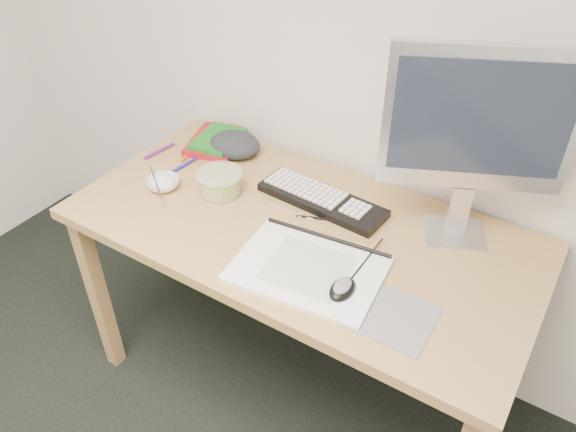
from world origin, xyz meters
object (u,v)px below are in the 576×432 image
at_px(desk, 300,246).
at_px(monitor, 478,126).
at_px(sketchpad, 308,269).
at_px(rice_bowl, 163,184).
at_px(keyboard, 322,200).

distance_m(desk, monitor, 0.63).
distance_m(sketchpad, rice_bowl, 0.61).
relative_size(desk, keyboard, 3.37).
bearing_deg(keyboard, rice_bowl, -152.56).
distance_m(desk, rice_bowl, 0.49).
height_order(sketchpad, rice_bowl, rice_bowl).
relative_size(monitor, rice_bowl, 5.29).
relative_size(sketchpad, rice_bowl, 3.69).
height_order(desk, rice_bowl, rice_bowl).
bearing_deg(rice_bowl, monitor, 17.65).
relative_size(desk, rice_bowl, 13.00).
bearing_deg(keyboard, desk, -85.13).
relative_size(keyboard, rice_bowl, 3.86).
bearing_deg(monitor, desk, -177.22).
bearing_deg(desk, keyboard, 90.62).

